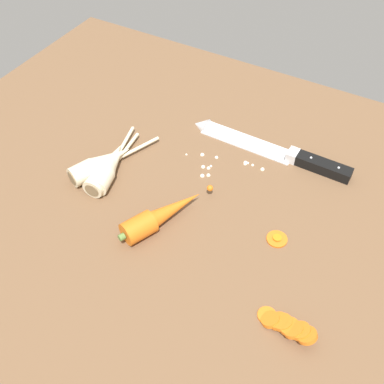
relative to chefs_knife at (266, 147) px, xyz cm
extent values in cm
cube|color=brown|center=(-6.84, -17.01, -2.65)|extent=(120.00, 90.00, 4.00)
cube|color=silver|center=(-4.21, 0.07, -0.40)|extent=(20.07, 4.72, 0.50)
cone|color=silver|center=(-15.41, 0.25, -0.40)|extent=(3.06, 4.01, 3.96)
cube|color=silver|center=(5.79, -0.09, 0.45)|extent=(2.05, 2.97, 2.20)
cube|color=black|center=(12.29, -0.20, 0.45)|extent=(11.04, 2.98, 2.20)
sphere|color=silver|center=(9.49, -0.15, 1.55)|extent=(0.50, 0.50, 0.50)
sphere|color=silver|center=(15.08, -0.24, 1.55)|extent=(0.50, 0.50, 0.50)
cylinder|color=orange|center=(-10.53, -31.19, 1.45)|extent=(6.09, 6.74, 4.20)
cone|color=orange|center=(-7.82, -25.17, 1.45)|extent=(9.06, 13.67, 3.99)
sphere|color=orange|center=(-4.14, -16.98, 1.45)|extent=(1.20, 1.20, 1.20)
cylinder|color=#5B7F3D|center=(-11.91, -34.25, 1.45)|extent=(1.50, 1.40, 1.20)
cylinder|color=beige|center=(-23.24, -25.97, 1.35)|extent=(4.47, 4.74, 4.00)
cone|color=beige|center=(-23.93, -20.04, 1.35)|extent=(4.66, 8.03, 3.80)
cylinder|color=beige|center=(-24.64, -13.96, 0.45)|extent=(1.65, 8.30, 0.70)
cylinder|color=#7A6647|center=(-22.99, -28.10, 1.35)|extent=(2.82, 0.62, 2.80)
cylinder|color=beige|center=(-27.30, -25.26, 1.35)|extent=(5.47, 5.86, 4.00)
cone|color=beige|center=(-24.86, -19.21, 1.35)|extent=(6.65, 9.17, 3.80)
cylinder|color=beige|center=(-22.36, -13.00, 0.45)|extent=(4.03, 8.65, 0.70)
cylinder|color=#7A6647|center=(-28.18, -27.44, 1.35)|extent=(2.71, 1.32, 2.80)
cylinder|color=beige|center=(-23.08, -25.23, 1.35)|extent=(4.96, 5.34, 4.00)
cone|color=beige|center=(-24.57, -19.12, 1.35)|extent=(5.60, 8.71, 3.80)
cylinder|color=beige|center=(-26.10, -12.87, 0.45)|extent=(2.75, 8.62, 0.70)
cylinder|color=#7A6647|center=(-22.54, -27.42, 1.35)|extent=(2.79, 0.96, 2.80)
cylinder|color=orange|center=(14.95, -34.59, -0.30)|extent=(2.99, 2.99, 0.70)
cylinder|color=orange|center=(15.71, -35.20, -0.06)|extent=(3.01, 2.94, 1.96)
cylinder|color=orange|center=(16.90, -34.96, 0.19)|extent=(3.19, 3.12, 1.95)
cylinder|color=orange|center=(17.48, -35.00, 0.43)|extent=(3.13, 3.05, 1.84)
cylinder|color=orange|center=(18.60, -35.26, 0.68)|extent=(3.17, 3.09, 1.64)
cylinder|color=orange|center=(19.28, -35.56, 0.92)|extent=(3.18, 3.13, 2.13)
cylinder|color=orange|center=(20.25, -35.39, 1.17)|extent=(3.24, 3.18, 2.08)
cylinder|color=orange|center=(21.35, -35.71, 1.41)|extent=(3.14, 3.09, 2.11)
cylinder|color=orange|center=(10.81, -20.41, -0.30)|extent=(3.64, 3.64, 0.70)
cylinder|color=orange|center=(10.81, -20.41, -0.03)|extent=(1.53, 1.53, 0.16)
sphere|color=silver|center=(-8.86, -10.85, -0.24)|extent=(0.83, 0.83, 0.83)
sphere|color=silver|center=(-1.54, -5.49, -0.37)|extent=(0.56, 0.56, 0.56)
sphere|color=silver|center=(-6.43, -12.39, -0.25)|extent=(0.80, 0.80, 0.80)
sphere|color=silver|center=(-7.75, -10.63, -0.27)|extent=(0.76, 0.76, 0.76)
sphere|color=silver|center=(-0.44, -5.54, -0.35)|extent=(0.60, 0.60, 0.60)
sphere|color=silver|center=(-10.69, -7.81, -0.23)|extent=(0.85, 0.85, 0.85)
sphere|color=silver|center=(-1.98, -5.61, -0.23)|extent=(0.84, 0.84, 0.84)
sphere|color=silver|center=(-7.82, -13.12, -0.21)|extent=(0.88, 0.88, 0.88)
sphere|color=silver|center=(-1.86, -6.01, -0.33)|extent=(0.65, 0.65, 0.65)
sphere|color=silver|center=(-7.78, -7.09, -0.29)|extent=(0.73, 0.73, 0.73)
sphere|color=silver|center=(-13.57, -9.32, -0.42)|extent=(0.46, 0.46, 0.46)
sphere|color=silver|center=(1.77, -5.71, -0.23)|extent=(0.84, 0.84, 0.84)
sphere|color=silver|center=(-7.61, -9.86, -0.39)|extent=(0.53, 0.53, 0.53)
camera|label=1|loc=(21.25, -69.29, 64.05)|focal=43.16mm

